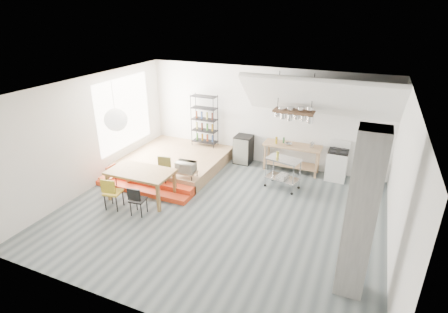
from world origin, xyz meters
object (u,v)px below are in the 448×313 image
at_px(stove, 337,164).
at_px(rolling_cart, 283,169).
at_px(mini_fridge, 243,149).
at_px(dining_table, 141,174).

relative_size(stove, rolling_cart, 1.14).
xyz_separation_m(rolling_cart, mini_fridge, (-1.69, 1.28, -0.13)).
bearing_deg(stove, dining_table, -144.83).
distance_m(dining_table, rolling_cart, 4.01).
bearing_deg(mini_fridge, rolling_cart, -37.10).
relative_size(rolling_cart, mini_fridge, 1.08).
height_order(dining_table, mini_fridge, mini_fridge).
bearing_deg(rolling_cart, mini_fridge, 155.75).
bearing_deg(stove, rolling_cart, -137.99).
bearing_deg(mini_fridge, dining_table, -116.70).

